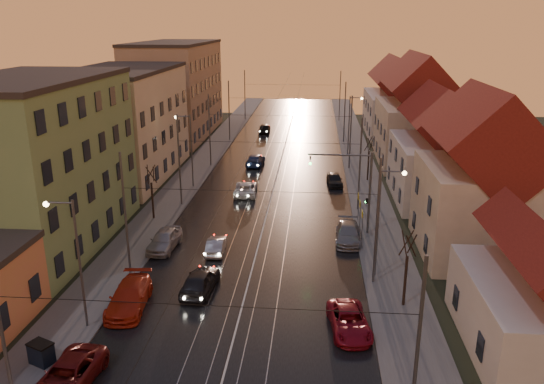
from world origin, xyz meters
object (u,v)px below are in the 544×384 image
(parked_right_2, at_px, (335,179))
(parked_right_1, at_px, (348,233))
(parked_left_3, at_px, (164,240))
(street_lamp_0, at_px, (73,252))
(parked_left_1, at_px, (68,376))
(parked_right_0, at_px, (349,321))
(street_lamp_1, at_px, (383,213))
(street_lamp_2, at_px, (188,144))
(driving_car_1, at_px, (216,245))
(driving_car_4, at_px, (265,128))
(traffic_light_mast, at_px, (358,182))
(parked_left_2, at_px, (129,297))
(driving_car_2, at_px, (246,189))
(dumpster, at_px, (41,354))
(driving_car_3, at_px, (255,160))
(street_lamp_3, at_px, (351,120))
(driving_car_0, at_px, (200,281))

(parked_right_2, bearing_deg, parked_right_1, -93.30)
(parked_left_3, bearing_deg, street_lamp_0, -95.24)
(parked_left_1, relative_size, parked_right_0, 1.06)
(parked_left_3, distance_m, parked_right_2, 23.20)
(street_lamp_1, height_order, parked_right_2, street_lamp_1)
(parked_left_1, xyz_separation_m, parked_right_1, (14.71, 19.62, 0.02))
(street_lamp_2, xyz_separation_m, parked_left_3, (1.74, -16.40, -4.10))
(street_lamp_1, relative_size, parked_right_1, 1.63)
(driving_car_1, xyz_separation_m, driving_car_4, (-0.73, 47.15, 0.16))
(street_lamp_1, distance_m, parked_right_1, 7.76)
(driving_car_1, bearing_deg, traffic_light_mast, -160.04)
(street_lamp_2, bearing_deg, parked_left_2, -85.42)
(parked_left_2, distance_m, parked_right_0, 13.74)
(driving_car_2, relative_size, dumpster, 4.06)
(street_lamp_1, xyz_separation_m, driving_car_4, (-12.99, 50.38, -4.12))
(driving_car_1, xyz_separation_m, driving_car_3, (0.09, 26.56, 0.10))
(street_lamp_1, distance_m, parked_right_2, 22.64)
(street_lamp_3, height_order, parked_right_2, street_lamp_3)
(parked_left_1, bearing_deg, parked_right_1, 57.77)
(parked_left_1, bearing_deg, street_lamp_2, 97.44)
(driving_car_0, distance_m, parked_left_1, 11.20)
(driving_car_0, relative_size, parked_right_2, 1.17)
(driving_car_0, height_order, parked_left_2, driving_car_0)
(street_lamp_3, relative_size, traffic_light_mast, 1.11)
(parked_right_1, relative_size, parked_right_2, 1.26)
(street_lamp_0, distance_m, parked_right_0, 16.30)
(parked_left_1, bearing_deg, street_lamp_0, 111.68)
(driving_car_3, xyz_separation_m, parked_left_2, (-4.00, -35.37, 0.07))
(street_lamp_1, bearing_deg, driving_car_2, 123.47)
(driving_car_0, distance_m, parked_left_3, 7.91)
(street_lamp_0, bearing_deg, driving_car_0, 39.41)
(street_lamp_1, xyz_separation_m, parked_left_1, (-16.57, -13.35, -4.19))
(street_lamp_1, height_order, driving_car_1, street_lamp_1)
(street_lamp_3, height_order, dumpster, street_lamp_3)
(street_lamp_2, xyz_separation_m, parked_right_0, (15.71, -27.09, -4.24))
(street_lamp_2, height_order, dumpster, street_lamp_2)
(street_lamp_0, distance_m, parked_right_1, 22.10)
(driving_car_1, relative_size, driving_car_2, 0.76)
(parked_right_2, bearing_deg, parked_left_1, -117.23)
(parked_right_0, bearing_deg, parked_left_1, -163.19)
(traffic_light_mast, distance_m, driving_car_4, 44.18)
(driving_car_2, xyz_separation_m, driving_car_4, (-1.16, 32.48, 0.09))
(parked_right_1, bearing_deg, driving_car_4, 106.98)
(street_lamp_3, bearing_deg, parked_right_0, -93.32)
(driving_car_0, distance_m, driving_car_4, 53.43)
(driving_car_1, bearing_deg, street_lamp_3, -113.71)
(parked_left_3, relative_size, parked_right_0, 0.99)
(street_lamp_3, xyz_separation_m, driving_car_3, (-12.16, -6.21, -4.18))
(street_lamp_1, relative_size, driving_car_1, 2.16)
(street_lamp_1, xyz_separation_m, parked_right_1, (-1.86, 6.28, -4.17))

